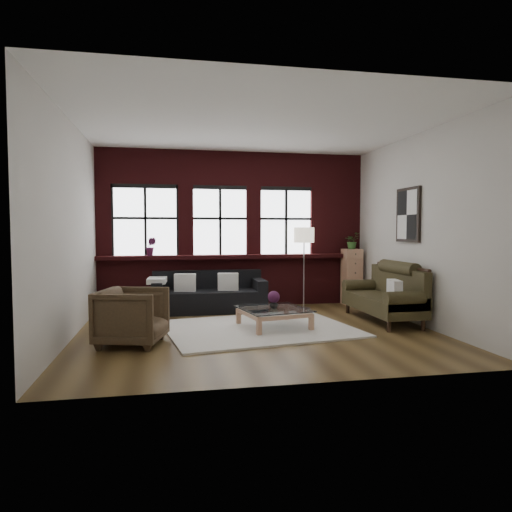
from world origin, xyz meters
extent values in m
plane|color=#4C371C|center=(0.00, 0.00, 0.00)|extent=(5.50, 5.50, 0.00)
plane|color=white|center=(0.00, 0.00, 3.20)|extent=(5.50, 5.50, 0.00)
plane|color=beige|center=(0.00, 2.50, 1.60)|extent=(5.50, 0.00, 5.50)
plane|color=beige|center=(0.00, -2.50, 1.60)|extent=(5.50, 0.00, 5.50)
plane|color=beige|center=(-2.75, 0.00, 1.60)|extent=(0.00, 5.00, 5.00)
plane|color=beige|center=(2.75, 0.00, 1.60)|extent=(0.00, 5.00, 5.00)
cube|color=#451013|center=(0.00, 2.35, 1.04)|extent=(5.50, 0.30, 0.08)
cube|color=beige|center=(0.05, 0.13, 0.02)|extent=(3.19, 2.67, 0.03)
cube|color=silver|center=(-1.05, 1.80, 0.58)|extent=(0.42, 0.22, 0.34)
cube|color=silver|center=(-0.22, 1.80, 0.58)|extent=(0.42, 0.20, 0.34)
cube|color=silver|center=(2.22, -0.21, 0.62)|extent=(0.20, 0.40, 0.34)
imported|color=#403120|center=(-1.85, -0.51, 0.39)|extent=(1.06, 1.04, 0.79)
imported|color=#B2B2B2|center=(0.30, 0.15, 0.40)|extent=(0.17, 0.17, 0.15)
sphere|color=#49193D|center=(0.30, 0.15, 0.51)|extent=(0.19, 0.19, 0.19)
cube|color=tan|center=(2.48, 2.17, 0.59)|extent=(0.36, 0.36, 1.18)
imported|color=#2D5923|center=(2.48, 2.17, 1.36)|extent=(0.40, 0.38, 0.35)
imported|color=#49193D|center=(-1.69, 2.32, 1.26)|extent=(0.23, 0.20, 0.37)
camera|label=1|loc=(-1.36, -6.95, 1.59)|focal=32.00mm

